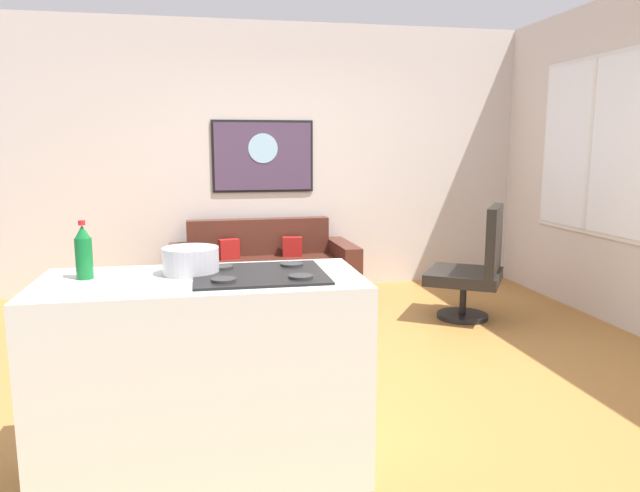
{
  "coord_description": "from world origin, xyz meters",
  "views": [
    {
      "loc": [
        -0.84,
        -3.93,
        1.53
      ],
      "look_at": [
        0.1,
        0.9,
        0.7
      ],
      "focal_mm": 33.29,
      "sensor_mm": 36.0,
      "label": 1
    }
  ],
  "objects_px": {
    "soda_bottle": "(84,253)",
    "wall_painting": "(263,156)",
    "armchair": "(475,267)",
    "couch": "(263,272)",
    "mixing_bowl": "(191,261)",
    "coffee_table": "(279,283)"
  },
  "relations": [
    {
      "from": "soda_bottle",
      "to": "wall_painting",
      "type": "relative_size",
      "value": 0.25
    },
    {
      "from": "wall_painting",
      "to": "armchair",
      "type": "bearing_deg",
      "value": -41.99
    },
    {
      "from": "soda_bottle",
      "to": "mixing_bowl",
      "type": "relative_size",
      "value": 1.01
    },
    {
      "from": "couch",
      "to": "wall_painting",
      "type": "bearing_deg",
      "value": 81.7
    },
    {
      "from": "couch",
      "to": "mixing_bowl",
      "type": "distance_m",
      "value": 3.24
    },
    {
      "from": "mixing_bowl",
      "to": "couch",
      "type": "bearing_deg",
      "value": 78.52
    },
    {
      "from": "couch",
      "to": "mixing_bowl",
      "type": "height_order",
      "value": "mixing_bowl"
    },
    {
      "from": "coffee_table",
      "to": "soda_bottle",
      "type": "relative_size",
      "value": 3.88
    },
    {
      "from": "soda_bottle",
      "to": "wall_painting",
      "type": "xyz_separation_m",
      "value": [
        1.16,
        3.54,
        0.37
      ]
    },
    {
      "from": "soda_bottle",
      "to": "mixing_bowl",
      "type": "xyz_separation_m",
      "value": [
        0.47,
        0.01,
        -0.06
      ]
    },
    {
      "from": "coffee_table",
      "to": "wall_painting",
      "type": "relative_size",
      "value": 0.97
    },
    {
      "from": "couch",
      "to": "mixing_bowl",
      "type": "xyz_separation_m",
      "value": [
        -0.63,
        -3.1,
        0.73
      ]
    },
    {
      "from": "couch",
      "to": "soda_bottle",
      "type": "relative_size",
      "value": 7.04
    },
    {
      "from": "coffee_table",
      "to": "soda_bottle",
      "type": "height_order",
      "value": "soda_bottle"
    },
    {
      "from": "couch",
      "to": "wall_painting",
      "type": "distance_m",
      "value": 1.24
    },
    {
      "from": "armchair",
      "to": "mixing_bowl",
      "type": "bearing_deg",
      "value": -140.41
    },
    {
      "from": "couch",
      "to": "coffee_table",
      "type": "height_order",
      "value": "couch"
    },
    {
      "from": "coffee_table",
      "to": "wall_painting",
      "type": "bearing_deg",
      "value": 88.64
    },
    {
      "from": "armchair",
      "to": "wall_painting",
      "type": "bearing_deg",
      "value": 138.01
    },
    {
      "from": "couch",
      "to": "wall_painting",
      "type": "relative_size",
      "value": 1.75
    },
    {
      "from": "couch",
      "to": "wall_painting",
      "type": "xyz_separation_m",
      "value": [
        0.06,
        0.43,
        1.16
      ]
    },
    {
      "from": "armchair",
      "to": "soda_bottle",
      "type": "height_order",
      "value": "soda_bottle"
    }
  ]
}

